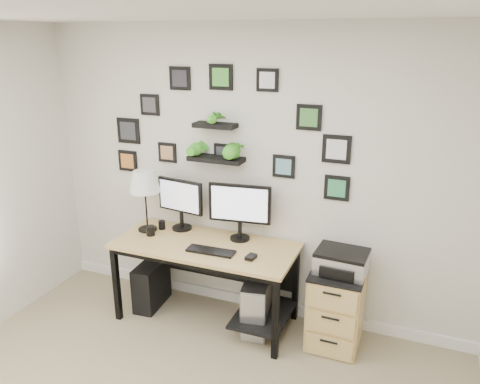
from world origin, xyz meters
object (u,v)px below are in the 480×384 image
at_px(desk, 211,256).
at_px(monitor_left, 180,201).
at_px(table_lamp, 145,183).
at_px(pc_tower_black, 152,284).
at_px(monitor_right, 240,207).
at_px(printer, 342,261).
at_px(pc_tower_grey, 257,304).
at_px(file_cabinet, 336,307).
at_px(mug, 150,231).

relative_size(desk, monitor_left, 3.30).
distance_m(table_lamp, pc_tower_black, 1.00).
distance_m(monitor_right, printer, 0.98).
bearing_deg(pc_tower_grey, monitor_left, 167.26).
relative_size(desk, printer, 3.82).
distance_m(monitor_right, file_cabinet, 1.17).
xyz_separation_m(pc_tower_black, pc_tower_grey, (1.07, 0.01, 0.02)).
height_order(monitor_left, monitor_right, monitor_right).
distance_m(monitor_left, file_cabinet, 1.67).
bearing_deg(monitor_right, monitor_left, 178.20).
distance_m(monitor_left, table_lamp, 0.36).
xyz_separation_m(table_lamp, pc_tower_black, (0.05, -0.07, -0.99)).
bearing_deg(monitor_left, monitor_right, -1.80).
height_order(monitor_left, pc_tower_grey, monitor_left).
bearing_deg(pc_tower_grey, desk, 179.95).
distance_m(pc_tower_grey, file_cabinet, 0.69).
xyz_separation_m(pc_tower_grey, file_cabinet, (0.68, 0.06, 0.09)).
height_order(pc_tower_black, pc_tower_grey, pc_tower_grey).
height_order(desk, monitor_right, monitor_right).
relative_size(pc_tower_black, file_cabinet, 0.65).
xyz_separation_m(pc_tower_black, file_cabinet, (1.75, 0.07, 0.12)).
distance_m(mug, pc_tower_grey, 1.17).
xyz_separation_m(monitor_right, printer, (0.93, -0.12, -0.29)).
bearing_deg(file_cabinet, pc_tower_black, -177.62).
bearing_deg(file_cabinet, table_lamp, -179.83).
bearing_deg(file_cabinet, desk, -177.03).
height_order(pc_tower_grey, file_cabinet, file_cabinet).
bearing_deg(pc_tower_grey, mug, -177.60).
height_order(monitor_right, pc_tower_black, monitor_right).
distance_m(desk, printer, 1.15).
relative_size(monitor_left, table_lamp, 0.84).
distance_m(table_lamp, file_cabinet, 2.00).
bearing_deg(mug, pc_tower_grey, 2.40).
distance_m(monitor_left, pc_tower_grey, 1.16).
bearing_deg(desk, pc_tower_black, -178.68).
distance_m(monitor_left, pc_tower_black, 0.87).
bearing_deg(table_lamp, file_cabinet, 0.17).
relative_size(pc_tower_grey, file_cabinet, 0.77).
bearing_deg(monitor_left, table_lamp, -154.91).
height_order(pc_tower_black, printer, printer).
bearing_deg(monitor_left, printer, -5.26).
distance_m(desk, monitor_right, 0.51).
relative_size(desk, file_cabinet, 2.39).
height_order(monitor_right, mug, monitor_right).
height_order(monitor_left, printer, monitor_left).
xyz_separation_m(desk, file_cabinet, (1.12, 0.06, -0.29)).
xyz_separation_m(desk, monitor_left, (-0.39, 0.19, 0.41)).
distance_m(desk, file_cabinet, 1.16).
distance_m(pc_tower_black, printer, 1.85).
distance_m(desk, pc_tower_grey, 0.59).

